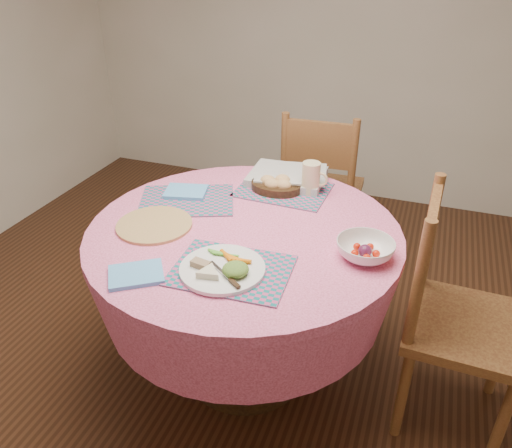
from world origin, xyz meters
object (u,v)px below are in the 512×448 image
at_px(dining_table, 245,269).
at_px(dinner_plate, 223,268).
at_px(bread_bowl, 276,184).
at_px(wicker_trivet, 154,225).
at_px(latte_mug, 311,178).
at_px(chair_right, 453,313).
at_px(fruit_bowl, 365,250).
at_px(chair_back, 320,187).

bearing_deg(dining_table, dinner_plate, -81.91).
distance_m(dinner_plate, bread_bowl, 0.66).
relative_size(wicker_trivet, latte_mug, 2.12).
bearing_deg(chair_right, fruit_bowl, 107.73).
bearing_deg(dinner_plate, latte_mug, 79.83).
distance_m(dining_table, dinner_plate, 0.38).
xyz_separation_m(dining_table, dinner_plate, (0.04, -0.30, 0.22)).
distance_m(wicker_trivet, bread_bowl, 0.59).
distance_m(wicker_trivet, latte_mug, 0.71).
height_order(wicker_trivet, bread_bowl, bread_bowl).
bearing_deg(latte_mug, chair_right, -27.10).
bearing_deg(bread_bowl, chair_back, 83.65).
height_order(chair_right, wicker_trivet, chair_right).
height_order(chair_right, fruit_bowl, chair_right).
relative_size(wicker_trivet, dinner_plate, 1.02).
bearing_deg(latte_mug, dining_table, -113.35).
xyz_separation_m(dining_table, fruit_bowl, (0.48, -0.04, 0.23)).
bearing_deg(fruit_bowl, chair_back, 111.05).
bearing_deg(latte_mug, fruit_bowl, -54.22).
bearing_deg(fruit_bowl, dinner_plate, -148.80).
bearing_deg(dining_table, chair_right, 3.79).
relative_size(dining_table, bread_bowl, 5.39).
distance_m(chair_right, wicker_trivet, 1.20).
height_order(dining_table, bread_bowl, bread_bowl).
relative_size(chair_back, latte_mug, 6.81).
xyz_separation_m(wicker_trivet, latte_mug, (0.51, 0.49, 0.07)).
bearing_deg(dinner_plate, chair_back, 88.10).
distance_m(bread_bowl, latte_mug, 0.16).
xyz_separation_m(chair_right, wicker_trivet, (-1.16, -0.16, 0.24)).
xyz_separation_m(wicker_trivet, fruit_bowl, (0.82, 0.06, 0.03)).
relative_size(dinner_plate, bread_bowl, 1.28).
height_order(dining_table, wicker_trivet, wicker_trivet).
xyz_separation_m(chair_back, latte_mug, (0.08, -0.59, 0.32)).
bearing_deg(fruit_bowl, wicker_trivet, -175.63).
distance_m(dining_table, latte_mug, 0.50).
height_order(wicker_trivet, fruit_bowl, fruit_bowl).
height_order(dinner_plate, fruit_bowl, fruit_bowl).
bearing_deg(chair_back, latte_mug, 95.21).
bearing_deg(chair_right, wicker_trivet, 99.86).
height_order(dining_table, latte_mug, latte_mug).
distance_m(dining_table, fruit_bowl, 0.53).
bearing_deg(dinner_plate, wicker_trivet, 152.43).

